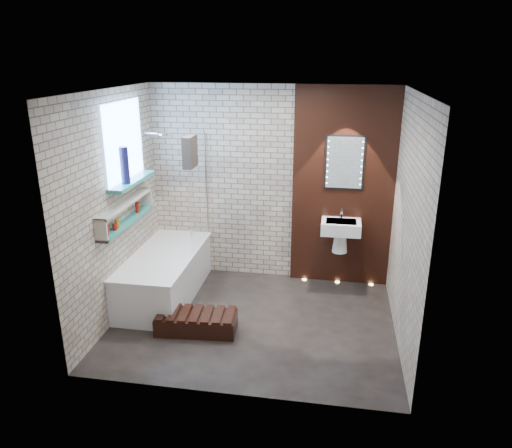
% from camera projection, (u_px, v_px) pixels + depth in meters
% --- Properties ---
extents(ground, '(3.20, 3.20, 0.00)m').
position_uv_depth(ground, '(254.00, 321.00, 5.66)').
color(ground, black).
rests_on(ground, ground).
extents(room_shell, '(3.24, 3.20, 2.60)m').
position_uv_depth(room_shell, '(254.00, 215.00, 5.23)').
color(room_shell, gray).
rests_on(room_shell, ground).
extents(walnut_panel, '(1.30, 0.06, 2.60)m').
position_uv_depth(walnut_panel, '(343.00, 189.00, 6.27)').
color(walnut_panel, black).
rests_on(walnut_panel, ground).
extents(clerestory_window, '(0.18, 1.00, 0.94)m').
position_uv_depth(clerestory_window, '(125.00, 150.00, 5.60)').
color(clerestory_window, '#7FADE0').
rests_on(clerestory_window, room_shell).
extents(display_niche, '(0.14, 1.30, 0.26)m').
position_uv_depth(display_niche, '(126.00, 213.00, 5.64)').
color(display_niche, '#227F77').
rests_on(display_niche, room_shell).
extents(bathtub, '(0.79, 1.74, 0.70)m').
position_uv_depth(bathtub, '(165.00, 275.00, 6.18)').
color(bathtub, white).
rests_on(bathtub, ground).
extents(bath_screen, '(0.01, 0.78, 1.40)m').
position_uv_depth(bath_screen, '(198.00, 192.00, 6.20)').
color(bath_screen, white).
rests_on(bath_screen, bathtub).
extents(towel, '(0.11, 0.28, 0.37)m').
position_uv_depth(towel, '(190.00, 152.00, 5.74)').
color(towel, black).
rests_on(towel, bath_screen).
extents(shower_head, '(0.18, 0.18, 0.02)m').
position_uv_depth(shower_head, '(164.00, 134.00, 6.09)').
color(shower_head, silver).
rests_on(shower_head, room_shell).
extents(washbasin, '(0.50, 0.36, 0.58)m').
position_uv_depth(washbasin, '(341.00, 231.00, 6.25)').
color(washbasin, white).
rests_on(washbasin, walnut_panel).
extents(led_mirror, '(0.50, 0.02, 0.70)m').
position_uv_depth(led_mirror, '(345.00, 163.00, 6.12)').
color(led_mirror, black).
rests_on(led_mirror, walnut_panel).
extents(walnut_step, '(0.91, 0.46, 0.20)m').
position_uv_depth(walnut_step, '(197.00, 323.00, 5.44)').
color(walnut_step, black).
rests_on(walnut_step, ground).
extents(niche_bottles, '(0.05, 0.89, 0.13)m').
position_uv_depth(niche_bottles, '(121.00, 220.00, 5.52)').
color(niche_bottles, maroon).
rests_on(niche_bottles, display_niche).
extents(sill_vases, '(0.10, 0.10, 0.42)m').
position_uv_depth(sill_vases, '(125.00, 165.00, 5.46)').
color(sill_vases, black).
rests_on(sill_vases, clerestory_window).
extents(floor_uplights, '(0.96, 0.06, 0.01)m').
position_uv_depth(floor_uplights, '(337.00, 282.00, 6.63)').
color(floor_uplights, '#FFD899').
rests_on(floor_uplights, ground).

